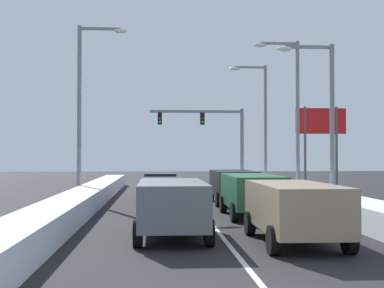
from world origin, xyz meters
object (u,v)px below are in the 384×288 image
(traffic_light_gantry, at_px, (213,130))
(street_lamp_right_far, at_px, (261,116))
(sedan_navy_center_lane_second, at_px, (163,195))
(street_lamp_left_mid, at_px, (85,98))
(suv_tan_right_lane_nearest, at_px, (294,207))
(street_lamp_right_near, at_px, (324,109))
(suv_black_right_lane_third, at_px, (233,184))
(roadside_sign_right, at_px, (321,130))
(sedan_red_center_lane_third, at_px, (160,187))
(suv_gray_center_lane_nearest, at_px, (172,204))
(suv_green_right_lane_second, at_px, (252,191))
(street_lamp_right_mid, at_px, (292,105))

(traffic_light_gantry, relative_size, street_lamp_right_far, 0.85)
(sedan_navy_center_lane_second, bearing_deg, street_lamp_left_mid, 122.09)
(suv_tan_right_lane_nearest, distance_m, street_lamp_right_near, 10.78)
(street_lamp_right_near, bearing_deg, suv_black_right_lane_third, 140.21)
(traffic_light_gantry, xyz_separation_m, roadside_sign_right, (5.71, -9.94, -0.48))
(sedan_red_center_lane_third, bearing_deg, sedan_navy_center_lane_second, -89.10)
(traffic_light_gantry, bearing_deg, suv_tan_right_lane_nearest, -91.46)
(sedan_red_center_lane_third, bearing_deg, traffic_light_gantry, 73.21)
(suv_tan_right_lane_nearest, distance_m, roadside_sign_right, 19.79)
(suv_gray_center_lane_nearest, relative_size, traffic_light_gantry, 0.65)
(street_lamp_left_mid, bearing_deg, suv_black_right_lane_third, -15.56)
(street_lamp_right_near, bearing_deg, suv_green_right_lane_second, -143.48)
(traffic_light_gantry, bearing_deg, roadside_sign_right, -60.13)
(suv_black_right_lane_third, distance_m, traffic_light_gantry, 16.26)
(sedan_navy_center_lane_second, xyz_separation_m, traffic_light_gantry, (4.25, 20.29, 3.73))
(sedan_red_center_lane_third, relative_size, traffic_light_gantry, 0.60)
(suv_green_right_lane_second, height_order, traffic_light_gantry, traffic_light_gantry)
(sedan_red_center_lane_third, relative_size, street_lamp_right_far, 0.51)
(street_lamp_left_mid, bearing_deg, suv_gray_center_lane_nearest, -72.19)
(suv_gray_center_lane_nearest, xyz_separation_m, sedan_red_center_lane_third, (-0.25, 12.66, -0.25))
(suv_gray_center_lane_nearest, xyz_separation_m, roadside_sign_right, (9.80, 17.12, 3.00))
(suv_gray_center_lane_nearest, bearing_deg, sedan_red_center_lane_third, 91.15)
(suv_tan_right_lane_nearest, distance_m, street_lamp_right_mid, 17.41)
(suv_black_right_lane_third, bearing_deg, sedan_navy_center_lane_second, -129.24)
(sedan_navy_center_lane_second, distance_m, sedan_red_center_lane_third, 5.89)
(sedan_navy_center_lane_second, xyz_separation_m, street_lamp_right_far, (7.10, 15.12, 4.48))
(suv_gray_center_lane_nearest, distance_m, street_lamp_right_mid, 17.30)
(street_lamp_right_near, relative_size, street_lamp_right_far, 0.85)
(street_lamp_right_far, distance_m, street_lamp_left_mid, 14.11)
(street_lamp_right_near, distance_m, roadside_sign_right, 9.42)
(street_lamp_right_far, bearing_deg, suv_gray_center_lane_nearest, -107.59)
(roadside_sign_right, bearing_deg, street_lamp_right_mid, -137.89)
(suv_tan_right_lane_nearest, bearing_deg, street_lamp_left_mid, 117.50)
(sedan_red_center_lane_third, xyz_separation_m, street_lamp_right_mid, (7.71, 2.33, 4.63))
(suv_green_right_lane_second, bearing_deg, suv_gray_center_lane_nearest, -122.55)
(roadside_sign_right, bearing_deg, suv_tan_right_lane_nearest, -109.21)
(street_lamp_right_near, distance_m, street_lamp_left_mid, 12.65)
(suv_black_right_lane_third, height_order, street_lamp_right_near, street_lamp_right_near)
(suv_green_right_lane_second, height_order, street_lamp_left_mid, street_lamp_left_mid)
(traffic_light_gantry, height_order, roadside_sign_right, traffic_light_gantry)
(suv_tan_right_lane_nearest, height_order, roadside_sign_right, roadside_sign_right)
(suv_gray_center_lane_nearest, xyz_separation_m, traffic_light_gantry, (4.09, 27.06, 3.48))
(suv_black_right_lane_third, bearing_deg, street_lamp_right_mid, 43.50)
(suv_gray_center_lane_nearest, distance_m, sedan_navy_center_lane_second, 6.78)
(suv_tan_right_lane_nearest, relative_size, suv_black_right_lane_third, 1.00)
(suv_black_right_lane_third, relative_size, roadside_sign_right, 0.89)
(street_lamp_right_near, bearing_deg, street_lamp_left_mid, 155.36)
(roadside_sign_right, bearing_deg, suv_green_right_lane_second, -118.53)
(suv_black_right_lane_third, distance_m, street_lamp_right_mid, 7.05)
(street_lamp_right_near, height_order, roadside_sign_right, street_lamp_right_near)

